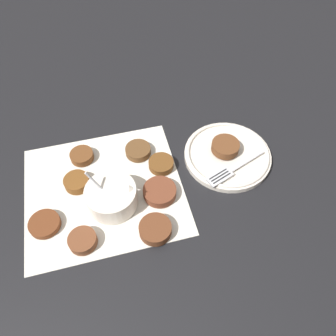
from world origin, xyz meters
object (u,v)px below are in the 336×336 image
object	(u,v)px
fritter_on_plate	(225,147)
serving_plate	(227,155)
sauce_bowl	(112,197)
fork	(231,170)

from	to	relation	value
fritter_on_plate	serving_plate	bearing A→B (deg)	-57.30
sauce_bowl	fork	distance (m)	0.28
serving_plate	fork	distance (m)	0.06
sauce_bowl	serving_plate	xyz separation A→B (m)	(0.28, 0.10, -0.02)
fritter_on_plate	fork	bearing A→B (deg)	-90.19
sauce_bowl	fork	size ratio (longest dim) A/B	0.77
serving_plate	fritter_on_plate	xyz separation A→B (m)	(-0.01, 0.01, 0.02)
serving_plate	fork	size ratio (longest dim) A/B	1.36
sauce_bowl	serving_plate	size ratio (longest dim) A/B	0.57
sauce_bowl	fritter_on_plate	xyz separation A→B (m)	(0.27, 0.11, 0.00)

